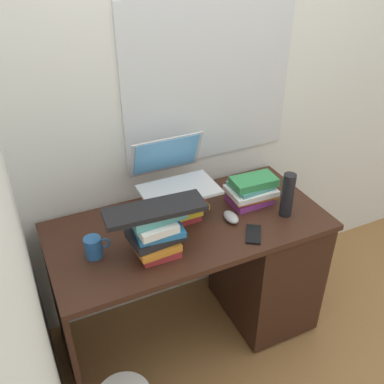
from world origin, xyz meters
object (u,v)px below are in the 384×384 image
object	(u,v)px
desk	(247,261)
book_stack_tall	(180,204)
mug	(94,247)
laptop	(174,175)
water_bottle	(288,195)
book_stack_keyboard_riser	(156,232)
book_stack_side	(252,190)
cell_phone	(253,234)
keyboard	(155,209)
computer_mouse	(231,217)

from	to	relation	value
desk	book_stack_tall	distance (m)	0.55
desk	mug	world-z (taller)	mug
mug	laptop	bearing A→B (deg)	21.14
water_bottle	book_stack_keyboard_riser	bearing A→B (deg)	179.87
desk	book_stack_keyboard_riser	bearing A→B (deg)	-169.64
book_stack_side	cell_phone	size ratio (longest dim) A/B	1.82
laptop	water_bottle	bearing A→B (deg)	-29.21
laptop	keyboard	world-z (taller)	laptop
desk	keyboard	xyz separation A→B (m)	(-0.54, -0.10, 0.57)
keyboard	water_bottle	bearing A→B (deg)	3.85
laptop	cell_phone	distance (m)	0.46
desk	keyboard	world-z (taller)	keyboard
keyboard	cell_phone	distance (m)	0.50
laptop	water_bottle	size ratio (longest dim) A/B	1.59
laptop	book_stack_keyboard_riser	bearing A→B (deg)	-126.40
book_stack_tall	water_bottle	bearing A→B (deg)	-22.47
computer_mouse	keyboard	bearing A→B (deg)	-170.26
desk	book_stack_tall	world-z (taller)	book_stack_tall
keyboard	cell_phone	bearing A→B (deg)	-5.78
book_stack_side	book_stack_tall	bearing A→B (deg)	175.29
keyboard	mug	bearing A→B (deg)	163.55
desk	book_stack_tall	size ratio (longest dim) A/B	5.63
laptop	keyboard	xyz separation A→B (m)	(-0.20, -0.27, 0.03)
computer_mouse	cell_phone	bearing A→B (deg)	-75.72
book_stack_side	cell_phone	bearing A→B (deg)	-118.96
book_stack_keyboard_riser	computer_mouse	xyz separation A→B (m)	(0.41, 0.07, -0.09)
book_stack_tall	book_stack_side	size ratio (longest dim) A/B	0.95
laptop	mug	world-z (taller)	laptop
desk	book_stack_side	bearing A→B (deg)	63.77
desk	cell_phone	size ratio (longest dim) A/B	9.74
desk	water_bottle	xyz separation A→B (m)	(0.13, -0.10, 0.45)
laptop	water_bottle	world-z (taller)	laptop
book_stack_keyboard_riser	desk	bearing A→B (deg)	10.36
keyboard	computer_mouse	world-z (taller)	keyboard
desk	computer_mouse	bearing A→B (deg)	-167.25
keyboard	book_stack_keyboard_riser	bearing A→B (deg)	73.05
water_bottle	keyboard	bearing A→B (deg)	-180.00
book_stack_side	computer_mouse	size ratio (longest dim) A/B	2.38
water_bottle	cell_phone	bearing A→B (deg)	-161.71
desk	laptop	size ratio (longest dim) A/B	3.70
cell_phone	computer_mouse	bearing A→B (deg)	137.12
keyboard	water_bottle	size ratio (longest dim) A/B	1.87
laptop	cell_phone	world-z (taller)	laptop
laptop	cell_phone	bearing A→B (deg)	-54.01
book_stack_tall	book_stack_side	xyz separation A→B (m)	(0.38, -0.03, -0.01)
book_stack_tall	laptop	world-z (taller)	laptop
keyboard	mug	world-z (taller)	keyboard
book_stack_tall	cell_phone	world-z (taller)	book_stack_tall
book_stack_side	water_bottle	xyz separation A→B (m)	(0.09, -0.17, 0.04)
desk	computer_mouse	distance (m)	0.38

